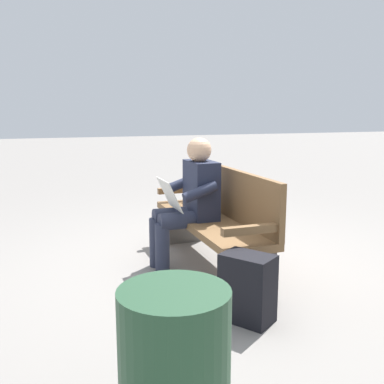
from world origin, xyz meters
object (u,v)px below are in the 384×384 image
bench_near (216,217)px  trash_bin (175,375)px  backpack (248,288)px  person_seated (189,199)px

bench_near → trash_bin: size_ratio=2.47×
trash_bin → backpack: bearing=-39.1°
bench_near → trash_bin: 2.32m
backpack → trash_bin: 1.30m
bench_near → backpack: bearing=168.7°
bench_near → person_seated: bearing=73.5°
bench_near → person_seated: 0.30m
person_seated → trash_bin: 2.31m
bench_near → trash_bin: (-2.09, 1.02, -0.09)m
bench_near → trash_bin: bearing=153.2°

